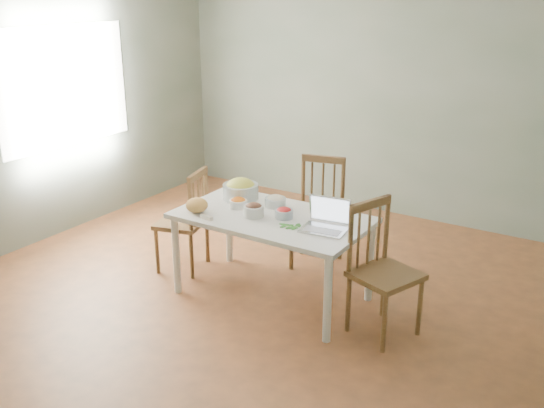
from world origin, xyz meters
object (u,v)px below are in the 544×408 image
Objects in this scene: dining_table at (272,257)px; chair_far at (317,214)px; laptop at (324,216)px; bowl_squash at (241,189)px; chair_right at (386,272)px; chair_left at (181,220)px; bread_boule at (197,205)px.

chair_far reaches higher than dining_table.
laptop is (0.50, -0.06, 0.48)m from dining_table.
bowl_squash is (-0.46, -0.55, 0.31)m from chair_far.
chair_right reaches higher than chair_far.
chair_left is 3.06× the size of bowl_squash.
laptop is (1.49, -0.09, 0.37)m from chair_left.
chair_far reaches higher than bowl_squash.
laptop is at bearing 10.30° from bread_boule.
bread_boule is 1.08m from laptop.
bowl_squash is (-1.46, 0.24, 0.31)m from chair_right.
chair_far is at bearing 50.28° from bowl_squash.
chair_left is 2.79× the size of laptop.
chair_left reaches higher than bread_boule.
chair_far reaches higher than bread_boule.
chair_right is at bearing -5.45° from laptop.
bowl_squash is at bearing -143.67° from chair_far.
chair_left is (-0.99, 0.03, 0.11)m from dining_table.
chair_right reaches higher than bread_boule.
chair_far is at bearing 113.51° from laptop.
chair_right is 1.51m from bowl_squash.
dining_table is 1.54× the size of chair_far.
dining_table is 8.46× the size of bread_boule.
laptop is (-0.51, -0.02, 0.34)m from chair_right.
bowl_squash is (0.11, 0.45, 0.03)m from bread_boule.
laptop reaches higher than bowl_squash.
chair_right is at bearing -2.35° from dining_table.
chair_far reaches higher than laptop.
chair_right is 2.99× the size of laptop.
chair_right reaches higher than laptop.
chair_far is 1.28m from chair_right.
chair_far is at bearing 71.56° from chair_right.
chair_left is 0.66m from bowl_squash.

